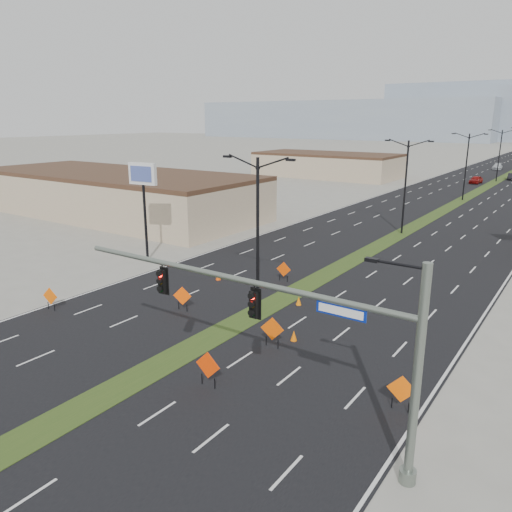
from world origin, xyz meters
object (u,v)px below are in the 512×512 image
Objects in this scene: streetlight_1 at (405,184)px; construction_sign_4 at (272,330)px; car_mid at (512,177)px; pole_sign_west at (143,182)px; signal_mast at (295,325)px; streetlight_3 at (499,154)px; construction_sign_1 at (182,297)px; car_far at (497,166)px; streetlight_0 at (258,232)px; streetlight_2 at (466,165)px; cone_1 at (294,336)px; cone_3 at (218,276)px; car_left at (476,180)px; cone_0 at (299,301)px; construction_sign_5 at (401,390)px; construction_sign_2 at (284,270)px; cone_2 at (359,315)px; construction_sign_3 at (208,366)px; construction_sign_0 at (50,297)px.

streetlight_1 is 32.26m from construction_sign_4.
car_mid is 86.30m from pole_sign_west.
streetlight_3 is (-8.56, 94.00, 0.63)m from signal_mast.
signal_mast is 9.77× the size of construction_sign_1.
car_far reaches higher than car_mid.
streetlight_3 is at bearing 90.00° from streetlight_0.
streetlight_3 is at bearing 95.20° from signal_mast.
streetlight_1 is 28.00m from streetlight_2.
cone_3 is (-10.49, 6.19, 0.02)m from cone_1.
construction_sign_4 is at bearing -80.82° from car_left.
cone_0 is 8.00m from cone_3.
streetlight_3 reaches higher than car_mid.
cone_0 is at bearing 126.42° from construction_sign_5.
cone_1 is at bearing -62.91° from cone_0.
construction_sign_2 reaches higher than cone_0.
streetlight_2 is at bearing 67.23° from pole_sign_west.
streetlight_0 is 1.00× the size of streetlight_2.
car_left is at bearing 81.46° from construction_sign_2.
streetlight_0 is 2.55× the size of car_mid.
construction_sign_2 is at bearing 103.94° from construction_sign_4.
construction_sign_2 reaches higher than cone_1.
construction_sign_2 is 2.52× the size of cone_0.
car_left is 7.08× the size of cone_2.
car_far is (-4.24, 26.32, -4.69)m from streetlight_3.
construction_sign_4 reaches higher than cone_3.
construction_sign_3 is at bearing -87.94° from streetlight_3.
car_far is (-4.24, 110.32, -4.69)m from streetlight_0.
streetlight_2 is 23.21m from car_left.
car_far is 114.35m from construction_sign_4.
construction_sign_0 is 2.32× the size of cone_3.
signal_mast is 1.63× the size of streetlight_3.
streetlight_3 reaches higher than construction_sign_1.
pole_sign_west is at bearing 94.46° from construction_sign_0.
car_mid is at bearing 89.70° from cone_0.
streetlight_3 is at bearing 90.00° from streetlight_2.
streetlight_3 reaches higher than construction_sign_5.
car_far is at bearing 93.07° from cone_0.
car_mid reaches higher than cone_0.
streetlight_3 is 80.58m from cone_3.
streetlight_2 is 6.44× the size of construction_sign_0.
streetlight_0 reaches higher than cone_2.
car_far is (-6.24, 21.24, 0.08)m from car_mid.
car_mid is at bearing -79.24° from car_far.
cone_1 is (-4.43, 7.64, -4.48)m from signal_mast.
cone_1 is 0.94× the size of cone_3.
cone_2 is at bearing -90.22° from car_far.
cone_1 is (4.12, -58.36, -5.10)m from streetlight_2.
streetlight_0 reaches higher than construction_sign_2.
construction_sign_5 reaches higher than car_far.
construction_sign_2 is 0.87× the size of construction_sign_3.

